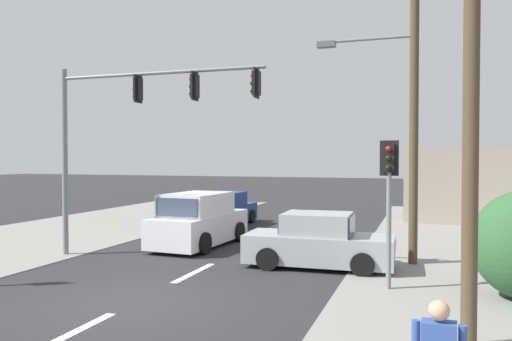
% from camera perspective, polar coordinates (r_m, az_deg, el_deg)
% --- Properties ---
extents(ground_plane, '(140.00, 140.00, 0.00)m').
position_cam_1_polar(ground_plane, '(11.49, -13.82, -14.48)').
color(ground_plane, '#28282B').
extents(lane_dash_near, '(0.20, 2.40, 0.01)m').
position_cam_1_polar(lane_dash_near, '(9.94, -20.32, -17.06)').
color(lane_dash_near, silver).
rests_on(lane_dash_near, ground).
extents(lane_dash_mid, '(0.20, 2.40, 0.01)m').
position_cam_1_polar(lane_dash_mid, '(14.03, -7.08, -11.50)').
color(lane_dash_mid, silver).
rests_on(lane_dash_mid, ground).
extents(lane_dash_far, '(0.20, 2.40, 0.01)m').
position_cam_1_polar(lane_dash_far, '(18.57, -0.27, -8.29)').
color(lane_dash_far, silver).
rests_on(lane_dash_far, ground).
extents(utility_pole_foreground_right, '(3.78, 0.50, 9.38)m').
position_cam_1_polar(utility_pole_foreground_right, '(9.10, 22.54, 13.43)').
color(utility_pole_foreground_right, '#4C3D2B').
rests_on(utility_pole_foreground_right, ground).
extents(utility_pole_midground_right, '(3.78, 0.28, 9.33)m').
position_cam_1_polar(utility_pole_midground_right, '(15.50, 17.10, 8.36)').
color(utility_pole_midground_right, '#4C3D2B').
rests_on(utility_pole_midground_right, ground).
extents(traffic_signal_mast, '(6.89, 0.47, 6.00)m').
position_cam_1_polar(traffic_signal_mast, '(15.92, -14.36, 5.76)').
color(traffic_signal_mast, slate).
rests_on(traffic_signal_mast, ground).
extents(pedestal_signal_right_kerb, '(0.44, 0.30, 3.56)m').
position_cam_1_polar(pedestal_signal_right_kerb, '(12.25, 14.95, -2.01)').
color(pedestal_signal_right_kerb, slate).
rests_on(pedestal_signal_right_kerb, ground).
extents(suv_receding_far, '(2.25, 4.63, 1.90)m').
position_cam_1_polar(suv_receding_far, '(18.02, -6.56, -5.77)').
color(suv_receding_far, silver).
rests_on(suv_receding_far, ground).
extents(sedan_oncoming_mid, '(1.95, 4.27, 1.56)m').
position_cam_1_polar(sedan_oncoming_mid, '(23.31, -3.59, -4.57)').
color(sedan_oncoming_mid, navy).
rests_on(sedan_oncoming_mid, ground).
extents(sedan_kerbside_parked, '(4.29, 1.99, 1.56)m').
position_cam_1_polar(sedan_kerbside_parked, '(14.60, 7.17, -8.19)').
color(sedan_kerbside_parked, '#A3A8AD').
rests_on(sedan_kerbside_parked, ground).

